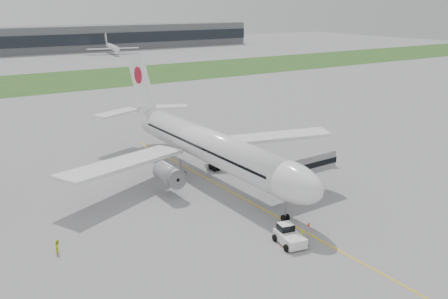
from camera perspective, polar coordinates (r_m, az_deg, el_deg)
ground at (r=75.72m, az=-0.33°, el=-4.23°), size 600.00×600.00×0.00m
apron_markings at (r=71.86m, az=1.85°, el=-5.40°), size 70.00×70.00×0.04m
grass_strip at (r=185.48m, az=-21.10°, el=7.09°), size 600.00×50.00×0.02m
airliner at (r=77.88m, az=-2.29°, el=0.74°), size 48.13×53.95×17.88m
pushback_tug at (r=58.77m, az=7.42°, el=-9.71°), size 3.43×4.48×2.11m
jet_bridge at (r=70.66m, az=8.06°, el=-1.98°), size 13.41×4.39×6.21m
safety_cone_left at (r=58.34m, az=6.81°, el=-10.63°), size 0.44×0.44×0.60m
safety_cone_right at (r=63.69m, az=9.66°, el=-8.38°), size 0.36×0.36×0.50m
ground_crew_near at (r=58.88m, az=8.91°, el=-9.80°), size 0.70×0.51×1.80m
ground_crew_far at (r=59.24m, az=-18.43°, el=-10.44°), size 0.89×0.97×1.60m
distant_aircraft_right at (r=278.67m, az=-12.55°, el=10.58°), size 31.47×28.94×10.45m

